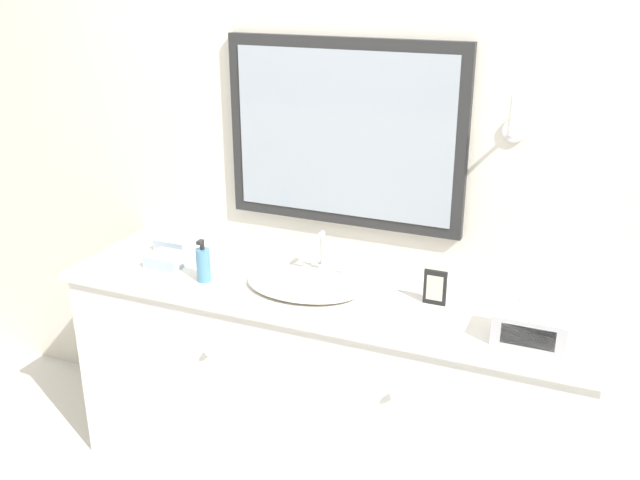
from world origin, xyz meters
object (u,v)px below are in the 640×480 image
sink_basin (305,283)px  soap_bottle (203,264)px  appliance_box (531,328)px  picture_frame (435,288)px

sink_basin → soap_bottle: 0.41m
soap_bottle → appliance_box: size_ratio=0.73×
sink_basin → appliance_box: (0.87, -0.10, 0.03)m
sink_basin → appliance_box: size_ratio=1.93×
appliance_box → soap_bottle: bearing=179.8°
soap_bottle → appliance_box: (1.27, -0.00, -0.02)m
sink_basin → soap_bottle: sink_basin is taller
soap_bottle → picture_frame: size_ratio=1.31×
soap_bottle → appliance_box: bearing=-0.2°
sink_basin → picture_frame: bearing=6.2°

